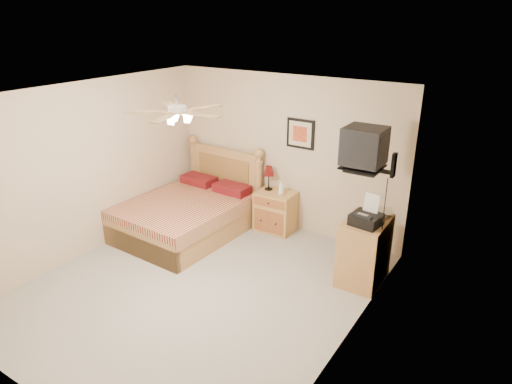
% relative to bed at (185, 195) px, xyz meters
% --- Properties ---
extents(floor, '(4.50, 4.50, 0.00)m').
position_rel_bed_xyz_m(floor, '(1.17, -1.12, -0.66)').
color(floor, '#9F9990').
rests_on(floor, ground).
extents(ceiling, '(4.00, 4.50, 0.04)m').
position_rel_bed_xyz_m(ceiling, '(1.17, -1.12, 1.84)').
color(ceiling, white).
rests_on(ceiling, ground).
extents(wall_back, '(4.00, 0.04, 2.50)m').
position_rel_bed_xyz_m(wall_back, '(1.17, 1.13, 0.59)').
color(wall_back, beige).
rests_on(wall_back, ground).
extents(wall_front, '(4.00, 0.04, 2.50)m').
position_rel_bed_xyz_m(wall_front, '(1.17, -3.37, 0.59)').
color(wall_front, beige).
rests_on(wall_front, ground).
extents(wall_left, '(0.04, 4.50, 2.50)m').
position_rel_bed_xyz_m(wall_left, '(-0.83, -1.12, 0.59)').
color(wall_left, beige).
rests_on(wall_left, ground).
extents(wall_right, '(0.04, 4.50, 2.50)m').
position_rel_bed_xyz_m(wall_right, '(3.17, -1.12, 0.59)').
color(wall_right, beige).
rests_on(wall_right, ground).
extents(bed, '(1.64, 2.10, 1.32)m').
position_rel_bed_xyz_m(bed, '(0.00, 0.00, 0.00)').
color(bed, '#A67D42').
rests_on(bed, ground).
extents(nightstand, '(0.63, 0.48, 0.66)m').
position_rel_bed_xyz_m(nightstand, '(1.16, 0.88, -0.33)').
color(nightstand, tan).
rests_on(nightstand, ground).
extents(table_lamp, '(0.27, 0.27, 0.40)m').
position_rel_bed_xyz_m(table_lamp, '(0.99, 0.93, 0.20)').
color(table_lamp, '#500706').
rests_on(table_lamp, nightstand).
extents(lotion_bottle, '(0.11, 0.11, 0.23)m').
position_rel_bed_xyz_m(lotion_bottle, '(1.27, 0.87, 0.12)').
color(lotion_bottle, white).
rests_on(lotion_bottle, nightstand).
extents(framed_picture, '(0.46, 0.04, 0.46)m').
position_rel_bed_xyz_m(framed_picture, '(1.44, 1.11, 0.96)').
color(framed_picture, black).
rests_on(framed_picture, wall_back).
extents(dresser, '(0.53, 0.76, 0.88)m').
position_rel_bed_xyz_m(dresser, '(2.90, 0.21, -0.22)').
color(dresser, '#BC7C4A').
rests_on(dresser, ground).
extents(fax_machine, '(0.39, 0.41, 0.37)m').
position_rel_bed_xyz_m(fax_machine, '(2.93, 0.08, 0.41)').
color(fax_machine, black).
rests_on(fax_machine, dresser).
extents(magazine_lower, '(0.28, 0.33, 0.03)m').
position_rel_bed_xyz_m(magazine_lower, '(2.90, 0.48, 0.24)').
color(magazine_lower, '#BAB096').
rests_on(magazine_lower, dresser).
extents(magazine_upper, '(0.29, 0.34, 0.02)m').
position_rel_bed_xyz_m(magazine_upper, '(2.92, 0.48, 0.26)').
color(magazine_upper, tan).
rests_on(magazine_upper, magazine_lower).
extents(wall_tv, '(0.56, 0.46, 0.58)m').
position_rel_bed_xyz_m(wall_tv, '(2.92, 0.22, 1.15)').
color(wall_tv, black).
rests_on(wall_tv, wall_right).
extents(ceiling_fan, '(1.14, 1.14, 0.28)m').
position_rel_bed_xyz_m(ceiling_fan, '(1.17, -1.32, 1.70)').
color(ceiling_fan, white).
rests_on(ceiling_fan, ceiling).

